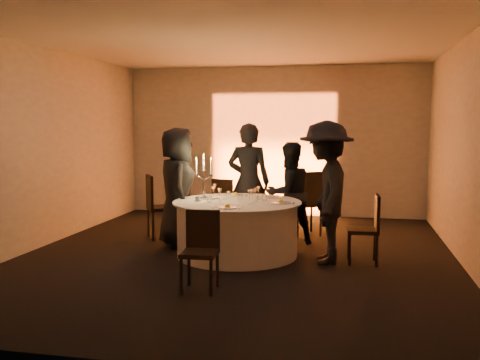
% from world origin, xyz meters
% --- Properties ---
extents(floor, '(7.00, 7.00, 0.00)m').
position_xyz_m(floor, '(0.00, 0.00, 0.00)').
color(floor, black).
rests_on(floor, ground).
extents(ceiling, '(7.00, 7.00, 0.00)m').
position_xyz_m(ceiling, '(0.00, 0.00, 3.00)').
color(ceiling, silver).
rests_on(ceiling, wall_back).
extents(wall_back, '(7.00, 0.00, 7.00)m').
position_xyz_m(wall_back, '(0.00, 3.50, 1.50)').
color(wall_back, '#A29D97').
rests_on(wall_back, floor).
extents(wall_front, '(7.00, 0.00, 7.00)m').
position_xyz_m(wall_front, '(0.00, -3.50, 1.50)').
color(wall_front, '#A29D97').
rests_on(wall_front, floor).
extents(wall_left, '(0.00, 7.00, 7.00)m').
position_xyz_m(wall_left, '(-3.00, 0.00, 1.50)').
color(wall_left, '#A29D97').
rests_on(wall_left, floor).
extents(wall_right, '(0.00, 7.00, 7.00)m').
position_xyz_m(wall_right, '(3.00, 0.00, 1.50)').
color(wall_right, '#A29D97').
rests_on(wall_right, floor).
extents(uplighter_fixture, '(0.25, 0.12, 0.10)m').
position_xyz_m(uplighter_fixture, '(0.00, 3.20, 0.05)').
color(uplighter_fixture, black).
rests_on(uplighter_fixture, floor).
extents(banquet_table, '(1.80, 1.80, 0.77)m').
position_xyz_m(banquet_table, '(0.00, 0.00, 0.38)').
color(banquet_table, black).
rests_on(banquet_table, floor).
extents(chair_left, '(0.62, 0.62, 1.03)m').
position_xyz_m(chair_left, '(-1.50, 0.84, 0.58)').
color(chair_left, black).
rests_on(chair_left, floor).
extents(chair_back_left, '(0.51, 0.51, 0.92)m').
position_xyz_m(chair_back_left, '(-0.53, 1.55, 0.52)').
color(chair_back_left, black).
rests_on(chair_back_left, floor).
extents(chair_back_right, '(0.63, 0.63, 1.07)m').
position_xyz_m(chair_back_right, '(0.85, 1.56, 0.61)').
color(chair_back_right, black).
rests_on(chair_back_right, floor).
extents(chair_right, '(0.42, 0.42, 0.92)m').
position_xyz_m(chair_right, '(1.80, -0.06, 0.51)').
color(chair_right, black).
rests_on(chair_right, floor).
extents(chair_front, '(0.40, 0.41, 0.88)m').
position_xyz_m(chair_front, '(-0.08, -1.58, 0.50)').
color(chair_front, black).
rests_on(chair_front, floor).
extents(guest_left, '(0.85, 1.02, 1.79)m').
position_xyz_m(guest_left, '(-1.00, 0.40, 0.90)').
color(guest_left, black).
rests_on(guest_left, floor).
extents(guest_back_left, '(0.70, 0.47, 1.86)m').
position_xyz_m(guest_back_left, '(-0.04, 1.08, 0.93)').
color(guest_back_left, black).
rests_on(guest_back_left, floor).
extents(guest_back_right, '(0.97, 0.93, 1.57)m').
position_xyz_m(guest_back_right, '(0.63, 0.86, 0.79)').
color(guest_back_right, black).
rests_on(guest_back_right, floor).
extents(guest_right, '(0.82, 1.29, 1.89)m').
position_xyz_m(guest_right, '(1.23, -0.12, 0.95)').
color(guest_right, black).
rests_on(guest_right, floor).
extents(plate_left, '(0.35, 0.29, 0.01)m').
position_xyz_m(plate_left, '(-0.48, 0.23, 0.78)').
color(plate_left, white).
rests_on(plate_left, banquet_table).
extents(plate_back_left, '(0.36, 0.25, 0.08)m').
position_xyz_m(plate_back_left, '(-0.15, 0.58, 0.79)').
color(plate_back_left, white).
rests_on(plate_back_left, banquet_table).
extents(plate_back_right, '(0.35, 0.28, 0.01)m').
position_xyz_m(plate_back_right, '(0.38, 0.46, 0.78)').
color(plate_back_right, white).
rests_on(plate_back_right, banquet_table).
extents(plate_right, '(0.36, 0.27, 0.08)m').
position_xyz_m(plate_right, '(0.63, -0.06, 0.79)').
color(plate_right, white).
rests_on(plate_right, banquet_table).
extents(plate_front, '(0.36, 0.25, 0.08)m').
position_xyz_m(plate_front, '(0.00, -0.61, 0.79)').
color(plate_front, white).
rests_on(plate_front, banquet_table).
extents(coffee_cup, '(0.11, 0.11, 0.07)m').
position_xyz_m(coffee_cup, '(-0.55, -0.07, 0.80)').
color(coffee_cup, white).
rests_on(coffee_cup, banquet_table).
extents(candelabra, '(0.28, 0.13, 0.66)m').
position_xyz_m(candelabra, '(-0.53, 0.19, 1.00)').
color(candelabra, silver).
rests_on(candelabra, banquet_table).
extents(wine_glass_a, '(0.07, 0.07, 0.19)m').
position_xyz_m(wine_glass_a, '(0.26, 0.24, 0.91)').
color(wine_glass_a, silver).
rests_on(wine_glass_a, banquet_table).
extents(wine_glass_b, '(0.07, 0.07, 0.19)m').
position_xyz_m(wine_glass_b, '(0.26, 0.04, 0.91)').
color(wine_glass_b, silver).
rests_on(wine_glass_b, banquet_table).
extents(wine_glass_c, '(0.07, 0.07, 0.19)m').
position_xyz_m(wine_glass_c, '(0.22, -0.20, 0.91)').
color(wine_glass_c, silver).
rests_on(wine_glass_c, banquet_table).
extents(wine_glass_d, '(0.07, 0.07, 0.19)m').
position_xyz_m(wine_glass_d, '(-0.36, 0.09, 0.91)').
color(wine_glass_d, silver).
rests_on(wine_glass_d, banquet_table).
extents(wine_glass_e, '(0.07, 0.07, 0.19)m').
position_xyz_m(wine_glass_e, '(0.25, -0.12, 0.91)').
color(wine_glass_e, silver).
rests_on(wine_glass_e, banquet_table).
extents(wine_glass_f, '(0.07, 0.07, 0.19)m').
position_xyz_m(wine_glass_f, '(-0.22, -0.12, 0.91)').
color(wine_glass_f, silver).
rests_on(wine_glass_f, banquet_table).
extents(wine_glass_g, '(0.07, 0.07, 0.19)m').
position_xyz_m(wine_glass_g, '(-0.43, 0.43, 0.91)').
color(wine_glass_g, silver).
rests_on(wine_glass_g, banquet_table).
extents(tumbler_a, '(0.07, 0.07, 0.09)m').
position_xyz_m(tumbler_a, '(0.02, 0.12, 0.82)').
color(tumbler_a, silver).
rests_on(tumbler_a, banquet_table).
extents(tumbler_b, '(0.07, 0.07, 0.09)m').
position_xyz_m(tumbler_b, '(0.37, 0.10, 0.82)').
color(tumbler_b, silver).
rests_on(tumbler_b, banquet_table).
extents(tumbler_c, '(0.07, 0.07, 0.09)m').
position_xyz_m(tumbler_c, '(-0.21, 0.39, 0.82)').
color(tumbler_c, silver).
rests_on(tumbler_c, banquet_table).
extents(tumbler_d, '(0.07, 0.07, 0.09)m').
position_xyz_m(tumbler_d, '(-0.36, -0.13, 0.82)').
color(tumbler_d, silver).
rests_on(tumbler_d, banquet_table).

